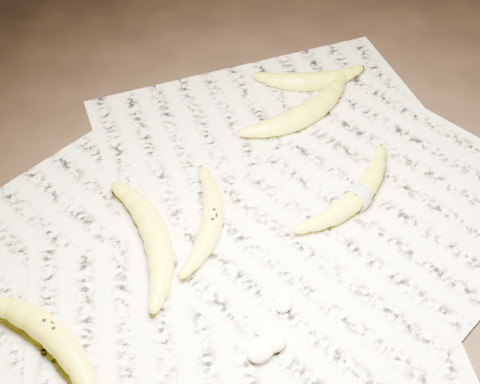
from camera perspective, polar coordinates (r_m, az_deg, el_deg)
ground at (r=0.98m, az=0.17°, el=-2.94°), size 3.00×3.00×0.00m
newspaper_patch at (r=0.97m, az=0.41°, el=-3.56°), size 0.90×0.70×0.01m
banana_left_a at (r=0.89m, az=-15.92°, el=-11.36°), size 0.10×0.22×0.04m
banana_left_b at (r=0.95m, az=-7.19°, el=-3.69°), size 0.12×0.21×0.04m
banana_center at (r=0.96m, az=-2.41°, el=-2.34°), size 0.16×0.16×0.03m
banana_taped at (r=1.01m, az=10.00°, el=-0.31°), size 0.20×0.09×0.03m
banana_upper_a at (r=1.12m, az=5.77°, el=6.85°), size 0.20×0.07×0.04m
banana_upper_b at (r=1.19m, az=6.09°, el=9.50°), size 0.17×0.13×0.03m
measuring_tape at (r=1.01m, az=10.00°, el=-0.31°), size 0.01×0.04×0.04m
flesh_chunk_a at (r=0.85m, az=1.74°, el=-13.19°), size 0.04×0.03×0.02m
flesh_chunk_b at (r=0.86m, az=2.97°, el=-12.50°), size 0.03×0.03×0.02m
flesh_chunk_c at (r=0.89m, az=3.75°, el=-9.42°), size 0.03×0.02×0.02m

